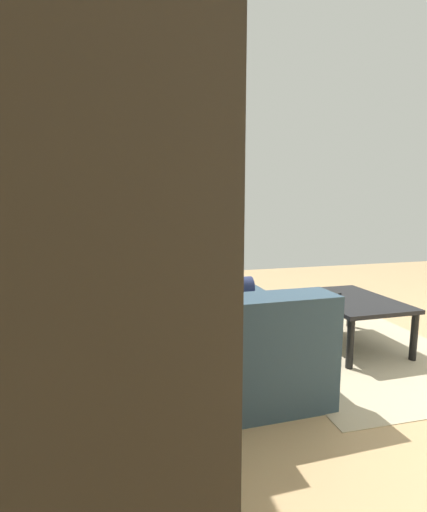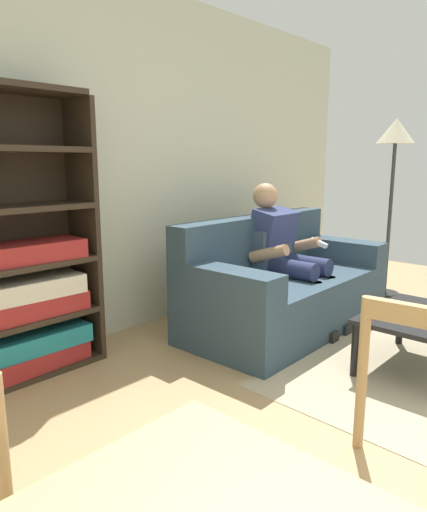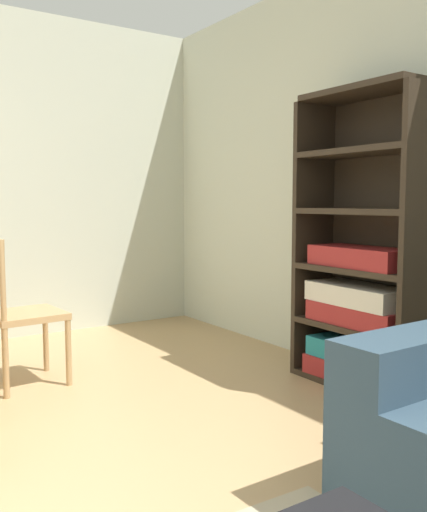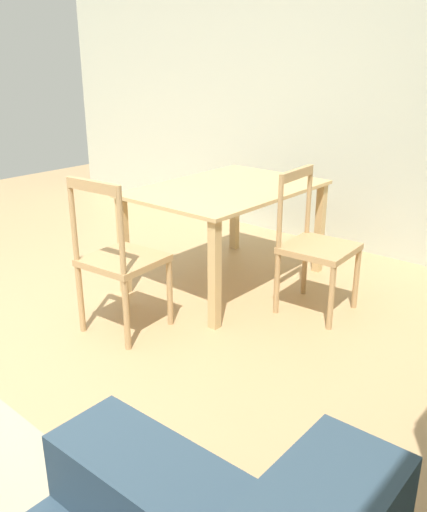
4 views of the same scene
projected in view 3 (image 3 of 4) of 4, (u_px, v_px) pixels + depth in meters
name	position (u px, v px, depth m)	size (l,w,h in m)	color
bookshelf	(363.00, 276.00, 3.38)	(0.87, 0.36, 1.80)	#2D2319
dining_chair_near_wall	(21.00, 314.00, 3.42)	(0.45, 0.45, 0.92)	tan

